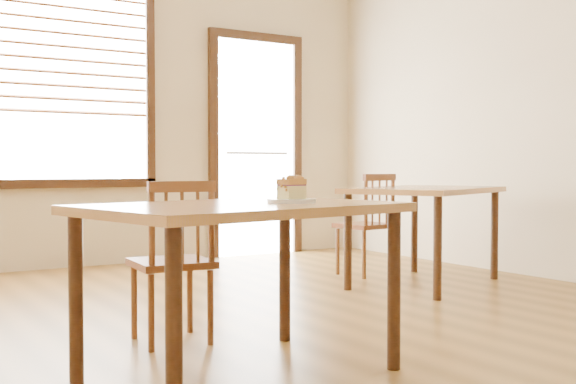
# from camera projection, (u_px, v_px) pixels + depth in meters

# --- Properties ---
(window_right) EXTENTS (1.76, 0.10, 1.96)m
(window_right) POSITION_uv_depth(u_px,v_px,m) (60.00, 65.00, 6.37)
(window_right) COLOR white
(window_right) RESTS_ON room_shell
(entry_door) EXTENTS (1.08, 0.06, 2.29)m
(entry_door) POSITION_uv_depth(u_px,v_px,m) (256.00, 139.00, 7.46)
(entry_door) COLOR white
(entry_door) RESTS_ON ground
(cafe_table_main) EXTENTS (1.44, 1.09, 0.75)m
(cafe_table_main) POSITION_uv_depth(u_px,v_px,m) (241.00, 224.00, 3.09)
(cafe_table_main) COLOR #9E673D
(cafe_table_main) RESTS_ON ground
(cafe_chair_main) EXTENTS (0.41, 0.41, 0.85)m
(cafe_chair_main) POSITION_uv_depth(u_px,v_px,m) (174.00, 260.00, 3.70)
(cafe_chair_main) COLOR brown
(cafe_chair_main) RESTS_ON ground
(cafe_table_second) EXTENTS (1.50, 1.27, 0.75)m
(cafe_table_second) POSITION_uv_depth(u_px,v_px,m) (425.00, 199.00, 5.55)
(cafe_table_second) COLOR #9E673D
(cafe_table_second) RESTS_ON ground
(cafe_chair_second) EXTENTS (0.43, 0.43, 0.86)m
(cafe_chair_second) POSITION_uv_depth(u_px,v_px,m) (367.00, 224.00, 6.02)
(cafe_chair_second) COLOR brown
(cafe_chair_second) RESTS_ON ground
(plate) EXTENTS (0.21, 0.21, 0.02)m
(plate) POSITION_uv_depth(u_px,v_px,m) (292.00, 201.00, 3.18)
(plate) COLOR white
(plate) RESTS_ON cafe_table_main
(cake_slice) EXTENTS (0.13, 0.10, 0.11)m
(cake_slice) POSITION_uv_depth(u_px,v_px,m) (291.00, 186.00, 3.17)
(cake_slice) COLOR tan
(cake_slice) RESTS_ON plate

